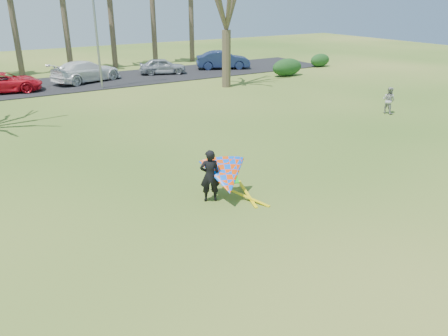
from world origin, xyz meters
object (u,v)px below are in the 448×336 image
car_5 (223,60)px  streetlight (98,23)px  kite_flyer (224,176)px  car_4 (162,66)px  car_2 (4,82)px  car_3 (86,71)px  pedestrian_a (389,100)px

car_5 → streetlight: bearing=127.5°
car_5 → kite_flyer: kite_flyer is taller
streetlight → car_5: bearing=13.9°
car_4 → car_5: car_5 is taller
streetlight → car_2: streetlight is taller
car_3 → car_5: size_ratio=1.15×
car_2 → kite_flyer: kite_flyer is taller
streetlight → car_3: 4.73m
car_3 → kite_flyer: size_ratio=2.27×
car_3 → pedestrian_a: (11.98, -18.35, -0.09)m
kite_flyer → car_5: bearing=58.7°
streetlight → car_4: 7.77m
kite_flyer → car_4: bearing=70.6°
pedestrian_a → car_5: bearing=-10.5°
streetlight → car_2: (-6.23, 2.01, -3.73)m
car_4 → streetlight: bearing=136.7°
car_5 → car_3: bearing=113.0°
car_3 → pedestrian_a: size_ratio=3.60×
car_3 → kite_flyer: kite_flyer is taller
streetlight → car_2: 7.54m
car_4 → car_5: 5.78m
car_4 → pedestrian_a: size_ratio=2.54×
car_2 → car_4: size_ratio=1.26×
streetlight → car_5: 12.66m
car_4 → pedestrian_a: bearing=-144.5°
car_3 → pedestrian_a: bearing=-166.2°
car_2 → car_5: car_5 is taller
streetlight → car_2: bearing=162.1°
car_2 → car_5: size_ratio=1.02×
car_3 → kite_flyer: bearing=156.1°
car_3 → car_4: bearing=-107.8°
car_4 → car_5: bearing=-74.1°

